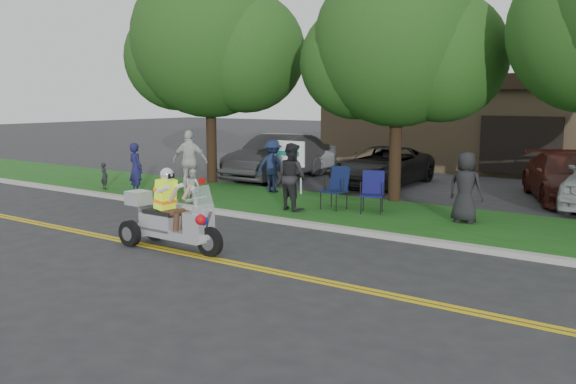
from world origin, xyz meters
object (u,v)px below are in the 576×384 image
Objects in this scene: spectator_adult_mid at (292,177)px; parked_car_left at (278,157)px; parked_car_far_left at (281,156)px; lawn_chair_a at (337,185)px; parked_car_right at (567,178)px; spectator_adult_left at (136,169)px; parked_car_mid at (383,166)px; spectator_adult_right at (190,161)px; trike_scooter at (169,221)px; lawn_chair_b at (373,189)px.

parked_car_left is (-4.41, 5.36, -0.15)m from spectator_adult_mid.
parked_car_far_left is 1.17m from parked_car_left.
lawn_chair_a is 0.23× the size of parked_car_right.
spectator_adult_mid is (5.49, 0.62, 0.10)m from spectator_adult_left.
parked_car_mid is at bearing 109.10° from lawn_chair_a.
spectator_adult_right is 0.40× the size of parked_car_mid.
spectator_adult_left reaches higher than parked_car_left.
parked_car_far_left is (0.51, 7.01, -0.12)m from spectator_adult_left.
parked_car_mid is at bearing 92.95° from trike_scooter.
lawn_chair_b is at bearing -139.68° from spectator_adult_mid.
spectator_adult_mid reaches higher than spectator_adult_left.
lawn_chair_a is 6.97m from parked_car_left.
spectator_adult_mid reaches higher than parked_car_mid.
lawn_chair_a is 5.31m from spectator_adult_right.
spectator_adult_right is at bearing -172.18° from lawn_chair_a.
lawn_chair_b is 8.82m from parked_car_far_left.
parked_car_far_left is 10.57m from parked_car_right.
spectator_adult_left is 6.08m from parked_car_left.
parked_car_mid is 1.01× the size of parked_car_right.
parked_car_left is at bearing 124.25° from lawn_chair_b.
spectator_adult_mid reaches higher than trike_scooter.
spectator_adult_mid is 0.35× the size of parked_car_left.
parked_car_left is at bearing -38.87° from parked_car_far_left.
spectator_adult_right reaches higher than parked_car_mid.
parked_car_left is at bearing -35.75° from spectator_adult_mid.
trike_scooter is 0.50× the size of parked_car_left.
spectator_adult_mid is at bearing -54.91° from parked_car_left.
spectator_adult_mid is 6.18m from parked_car_mid.
spectator_adult_left is 8.50m from parked_car_mid.
trike_scooter is 12.13m from parked_car_far_left.
parked_car_far_left is 4.62m from parked_car_mid.
lawn_chair_a is 0.72× the size of spectator_adult_left.
spectator_adult_mid is at bearing -30.02° from parked_car_far_left.
spectator_adult_left is 7.02m from parked_car_far_left.
parked_car_right is at bearing 22.46° from parked_car_far_left.
parked_car_right reaches higher than lawn_chair_a.
spectator_adult_left is at bearing -171.01° from parked_car_right.
spectator_adult_right is at bearing -173.37° from parked_car_right.
parked_car_far_left is 0.89× the size of parked_car_left.
spectator_adult_right reaches higher than spectator_adult_mid.
spectator_adult_right reaches higher than lawn_chair_b.
parked_car_right is at bearing 55.82° from lawn_chair_a.
parked_car_left reaches higher than trike_scooter.
lawn_chair_a is 1.26m from spectator_adult_mid.
spectator_adult_right is 5.78m from parked_car_far_left.
lawn_chair_b is 0.24× the size of parked_car_far_left.
spectator_adult_left is at bearing 144.96° from trike_scooter.
spectator_adult_mid is (-0.14, 4.60, 0.42)m from trike_scooter.
lawn_chair_b is 5.72m from parked_car_mid.
spectator_adult_right reaches higher than lawn_chair_a.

